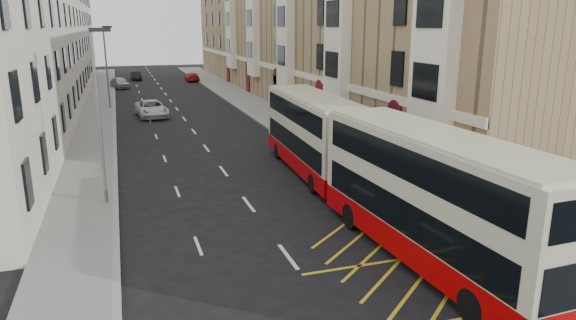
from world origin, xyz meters
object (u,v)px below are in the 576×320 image
object	(u,v)px
double_decker_rear	(313,134)
pedestrian_far	(443,202)
white_van	(152,109)
car_silver	(120,83)
car_dark	(136,76)
street_lamp_near	(99,108)
bus_shelter	(571,218)
pedestrian_near	(529,256)
pedestrian_mid	(517,235)
street_lamp_far	(107,62)
car_red	(192,77)
double_decker_front	(433,198)
litter_bin	(567,299)

from	to	relation	value
double_decker_rear	pedestrian_far	world-z (taller)	double_decker_rear
double_decker_rear	white_van	bearing A→B (deg)	111.78
pedestrian_far	car_silver	world-z (taller)	pedestrian_far
car_dark	car_silver	bearing A→B (deg)	-106.01
street_lamp_near	bus_shelter	bearing A→B (deg)	-40.14
pedestrian_near	pedestrian_far	distance (m)	5.60
pedestrian_near	pedestrian_mid	size ratio (longest dim) A/B	0.98
pedestrian_near	pedestrian_mid	distance (m)	1.67
bus_shelter	pedestrian_near	xyz separation A→B (m)	(-1.70, -0.13, -1.06)
street_lamp_far	double_decker_rear	size ratio (longest dim) A/B	0.71
pedestrian_far	car_red	world-z (taller)	pedestrian_far
double_decker_front	pedestrian_near	world-z (taller)	double_decker_front
street_lamp_near	car_silver	world-z (taller)	street_lamp_near
double_decker_front	litter_bin	size ratio (longest dim) A/B	14.09
double_decker_front	car_red	size ratio (longest dim) A/B	2.64
bus_shelter	pedestrian_mid	distance (m)	1.88
double_decker_front	car_dark	bearing A→B (deg)	94.24
pedestrian_mid	white_van	bearing A→B (deg)	116.29
street_lamp_far	double_decker_rear	bearing A→B (deg)	-68.11
pedestrian_mid	car_red	bearing A→B (deg)	102.11
pedestrian_far	car_dark	size ratio (longest dim) A/B	0.41
double_decker_rear	car_dark	bearing A→B (deg)	100.47
white_van	car_silver	size ratio (longest dim) A/B	1.24
bus_shelter	street_lamp_far	distance (m)	44.94
street_lamp_far	pedestrian_near	distance (m)	44.60
litter_bin	pedestrian_far	world-z (taller)	pedestrian_far
car_silver	double_decker_front	bearing A→B (deg)	-96.06
pedestrian_far	white_van	size ratio (longest dim) A/B	0.30
double_decker_front	car_red	xyz separation A→B (m)	(0.50, 63.78, -1.75)
litter_bin	car_red	distance (m)	68.21
pedestrian_near	pedestrian_mid	xyz separation A→B (m)	(0.84, 1.45, 0.02)
street_lamp_near	litter_bin	size ratio (longest dim) A/B	9.46
bus_shelter	litter_bin	bearing A→B (deg)	-134.59
bus_shelter	pedestrian_far	size ratio (longest dim) A/B	2.57
bus_shelter	white_van	distance (m)	38.04
white_van	car_silver	bearing A→B (deg)	90.75
litter_bin	car_dark	world-z (taller)	car_dark
pedestrian_near	car_silver	distance (m)	61.47
white_van	car_dark	distance (m)	34.19
white_van	car_silver	distance (m)	23.95
pedestrian_mid	white_van	world-z (taller)	pedestrian_mid
double_decker_front	pedestrian_far	distance (m)	4.20
litter_bin	pedestrian_near	size ratio (longest dim) A/B	0.46
double_decker_front	double_decker_rear	xyz separation A→B (m)	(0.15, 12.08, -0.13)
double_decker_rear	pedestrian_mid	xyz separation A→B (m)	(2.64, -13.20, -1.17)
street_lamp_near	car_red	size ratio (longest dim) A/B	1.78
bus_shelter	pedestrian_mid	world-z (taller)	bus_shelter
street_lamp_far	car_dark	bearing A→B (deg)	82.74
double_decker_front	pedestrian_mid	xyz separation A→B (m)	(2.79, -1.12, -1.31)
street_lamp_far	pedestrian_far	xyz separation A→B (m)	(13.63, -36.96, -3.66)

